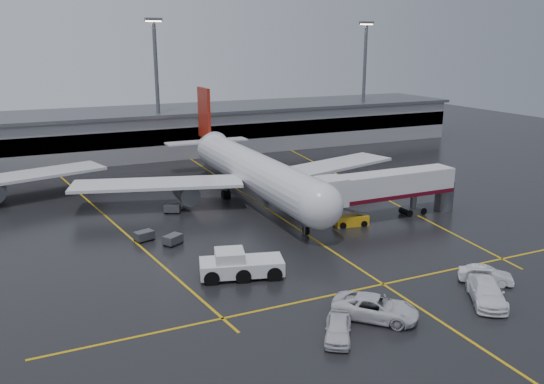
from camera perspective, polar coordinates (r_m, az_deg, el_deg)
name	(u,v)px	position (r m, az deg, el deg)	size (l,w,h in m)	color
ground	(280,217)	(69.75, 0.81, -2.60)	(220.00, 220.00, 0.00)	black
apron_line_centre	(280,217)	(69.75, 0.81, -2.59)	(0.25, 90.00, 0.02)	gold
apron_line_stop	(383,284)	(52.07, 11.39, -9.30)	(60.00, 0.25, 0.02)	gold
apron_line_left	(105,215)	(73.64, -16.88, -2.30)	(0.25, 70.00, 0.02)	gold
apron_line_right	(357,184)	(86.69, 8.75, 0.80)	(0.25, 70.00, 0.02)	gold
terminal	(177,130)	(112.89, -9.73, 6.34)	(122.00, 19.00, 8.60)	gray
light_mast_mid	(157,81)	(104.86, -11.80, 11.16)	(3.00, 1.20, 25.45)	#595B60
light_mast_right	(364,75)	(123.04, 9.50, 11.83)	(3.00, 1.20, 25.45)	#595B60
main_airliner	(250,169)	(77.20, -2.27, 2.39)	(48.80, 45.60, 14.10)	silver
jet_bridge	(388,188)	(69.63, 11.83, 0.41)	(19.90, 3.40, 6.05)	silver
pushback_tractor	(239,266)	(52.29, -3.40, -7.59)	(8.32, 5.12, 2.78)	silver
belt_loader	(351,220)	(67.18, 8.16, -2.90)	(4.27, 2.53, 2.54)	gold
service_van_a	(375,307)	(45.64, 10.59, -11.63)	(3.13, 6.80, 1.89)	silver
service_van_b	(486,292)	(50.87, 21.24, -9.57)	(2.58, 6.34, 1.84)	white
service_van_c	(486,275)	(54.61, 21.17, -8.00)	(1.64, 4.72, 1.55)	silver
service_van_d	(338,328)	(42.54, 6.83, -13.79)	(1.90, 4.73, 1.61)	silver
baggage_cart_a	(173,239)	(61.22, -10.18, -4.81)	(2.39, 2.19, 1.12)	#595B60
baggage_cart_b	(144,235)	(63.03, -13.05, -4.38)	(2.30, 1.84, 1.12)	#595B60
baggage_cart_c	(172,208)	(72.39, -10.24, -1.66)	(2.37, 2.04, 1.12)	#595B60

